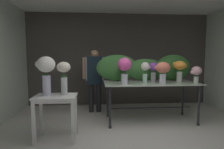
# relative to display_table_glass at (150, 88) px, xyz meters

# --- Properties ---
(ground_plane) EXTENTS (7.19, 7.19, 0.00)m
(ground_plane) POSITION_rel_display_table_glass_xyz_m (-0.51, 0.01, -0.75)
(ground_plane) COLOR beige
(wall_back) EXTENTS (5.53, 0.12, 2.73)m
(wall_back) POSITION_rel_display_table_glass_xyz_m (-0.51, 1.63, 0.61)
(wall_back) COLOR #4C4742
(wall_back) RESTS_ON ground
(display_table_glass) EXTENTS (2.06, 0.93, 0.88)m
(display_table_glass) POSITION_rel_display_table_glass_xyz_m (0.00, 0.00, 0.00)
(display_table_glass) COLOR beige
(display_table_glass) RESTS_ON ground
(side_table_white) EXTENTS (0.70, 0.49, 0.78)m
(side_table_white) POSITION_rel_display_table_glass_xyz_m (-1.89, -0.80, -0.09)
(side_table_white) COLOR white
(side_table_white) RESTS_ON ground
(florist) EXTENTS (0.63, 0.24, 1.63)m
(florist) POSITION_rel_display_table_glass_xyz_m (-1.24, 0.80, 0.26)
(florist) COLOR #232328
(florist) RESTS_ON ground
(foliage_backdrop) EXTENTS (2.27, 0.30, 0.62)m
(foliage_backdrop) POSITION_rel_display_table_glass_xyz_m (0.00, 0.34, 0.42)
(foliage_backdrop) COLOR #387033
(foliage_backdrop) RESTS_ON display_table_glass
(vase_sunset_ranunculus) EXTENTS (0.32, 0.29, 0.47)m
(vase_sunset_ranunculus) POSITION_rel_display_table_glass_xyz_m (0.64, -0.02, 0.44)
(vase_sunset_ranunculus) COLOR silver
(vase_sunset_ranunculus) RESTS_ON display_table_glass
(vase_scarlet_anemones) EXTENTS (0.23, 0.21, 0.41)m
(vase_scarlet_anemones) POSITION_rel_display_table_glass_xyz_m (-0.59, 0.14, 0.40)
(vase_scarlet_anemones) COLOR silver
(vase_scarlet_anemones) RESTS_ON display_table_glass
(vase_ivory_snapdragons) EXTENTS (0.20, 0.18, 0.45)m
(vase_ivory_snapdragons) POSITION_rel_display_table_glass_xyz_m (-0.15, -0.08, 0.41)
(vase_ivory_snapdragons) COLOR silver
(vase_ivory_snapdragons) RESTS_ON display_table_glass
(vase_coral_stock) EXTENTS (0.32, 0.30, 0.46)m
(vase_coral_stock) POSITION_rel_display_table_glass_xyz_m (0.19, -0.21, 0.42)
(vase_coral_stock) COLOR silver
(vase_coral_stock) RESTS_ON display_table_glass
(vase_blush_freesia) EXTENTS (0.24, 0.21, 0.37)m
(vase_blush_freesia) POSITION_rel_display_table_glass_xyz_m (0.91, -0.24, 0.36)
(vase_blush_freesia) COLOR silver
(vase_blush_freesia) RESTS_ON display_table_glass
(vase_fuchsia_carnations) EXTENTS (0.28, 0.28, 0.54)m
(vase_fuchsia_carnations) POSITION_rel_display_table_glass_xyz_m (-0.63, -0.27, 0.48)
(vase_fuchsia_carnations) COLOR silver
(vase_fuchsia_carnations) RESTS_ON display_table_glass
(vase_violet_lilies) EXTENTS (0.23, 0.22, 0.44)m
(vase_violet_lilies) POSITION_rel_display_table_glass_xyz_m (0.11, 0.16, 0.40)
(vase_violet_lilies) COLOR silver
(vase_violet_lilies) RESTS_ON display_table_glass
(vase_white_roses_tall) EXTENTS (0.33, 0.30, 0.67)m
(vase_white_roses_tall) POSITION_rel_display_table_glass_xyz_m (-2.04, -0.80, 0.46)
(vase_white_roses_tall) COLOR silver
(vase_white_roses_tall) RESTS_ON side_table_white
(vase_cream_lisianthus_tall) EXTENTS (0.23, 0.23, 0.57)m
(vase_cream_lisianthus_tall) POSITION_rel_display_table_glass_xyz_m (-1.76, -0.75, 0.40)
(vase_cream_lisianthus_tall) COLOR silver
(vase_cream_lisianthus_tall) RESTS_ON side_table_white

